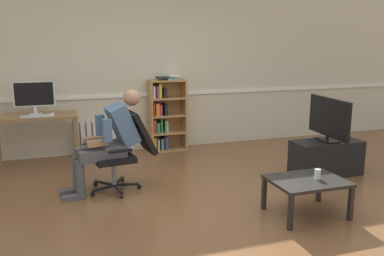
# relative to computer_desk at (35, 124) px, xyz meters

# --- Properties ---
(ground_plane) EXTENTS (18.00, 18.00, 0.00)m
(ground_plane) POSITION_rel_computer_desk_xyz_m (1.77, -2.15, -0.63)
(ground_plane) COLOR brown
(back_wall) EXTENTS (12.00, 0.13, 2.70)m
(back_wall) POSITION_rel_computer_desk_xyz_m (1.77, 0.50, 0.71)
(back_wall) COLOR beige
(back_wall) RESTS_ON ground_plane
(computer_desk) EXTENTS (1.16, 0.57, 0.76)m
(computer_desk) POSITION_rel_computer_desk_xyz_m (0.00, 0.00, 0.00)
(computer_desk) COLOR olive
(computer_desk) RESTS_ON ground_plane
(imac_monitor) EXTENTS (0.57, 0.14, 0.47)m
(imac_monitor) POSITION_rel_computer_desk_xyz_m (0.01, 0.08, 0.40)
(imac_monitor) COLOR silver
(imac_monitor) RESTS_ON computer_desk
(keyboard) EXTENTS (0.42, 0.12, 0.02)m
(keyboard) POSITION_rel_computer_desk_xyz_m (0.03, -0.14, 0.13)
(keyboard) COLOR silver
(keyboard) RESTS_ON computer_desk
(computer_mouse) EXTENTS (0.06, 0.10, 0.03)m
(computer_mouse) POSITION_rel_computer_desk_xyz_m (0.24, -0.12, 0.14)
(computer_mouse) COLOR white
(computer_mouse) RESTS_ON computer_desk
(bookshelf) EXTENTS (0.61, 0.29, 1.25)m
(bookshelf) POSITION_rel_computer_desk_xyz_m (1.99, 0.29, -0.05)
(bookshelf) COLOR #AD7F4C
(bookshelf) RESTS_ON ground_plane
(radiator) EXTENTS (0.93, 0.08, 0.54)m
(radiator) POSITION_rel_computer_desk_xyz_m (1.00, 0.39, -0.36)
(radiator) COLOR white
(radiator) RESTS_ON ground_plane
(office_chair) EXTENTS (0.83, 0.63, 0.96)m
(office_chair) POSITION_rel_computer_desk_xyz_m (1.06, -1.32, -0.11)
(office_chair) COLOR black
(office_chair) RESTS_ON ground_plane
(person_seated) EXTENTS (0.99, 0.43, 1.23)m
(person_seated) POSITION_rel_computer_desk_xyz_m (0.88, -1.35, 0.02)
(person_seated) COLOR #4C4C51
(person_seated) RESTS_ON ground_plane
(tv_stand) EXTENTS (0.94, 0.42, 0.47)m
(tv_stand) POSITION_rel_computer_desk_xyz_m (3.73, -1.65, -0.40)
(tv_stand) COLOR black
(tv_stand) RESTS_ON ground_plane
(tv_screen) EXTENTS (0.22, 0.90, 0.58)m
(tv_screen) POSITION_rel_computer_desk_xyz_m (3.73, -1.65, 0.14)
(tv_screen) COLOR black
(tv_screen) RESTS_ON tv_stand
(coffee_table) EXTENTS (0.76, 0.59, 0.39)m
(coffee_table) POSITION_rel_computer_desk_xyz_m (2.71, -2.70, -0.29)
(coffee_table) COLOR black
(coffee_table) RESTS_ON ground_plane
(drinking_glass) EXTENTS (0.06, 0.06, 0.11)m
(drinking_glass) POSITION_rel_computer_desk_xyz_m (2.81, -2.73, -0.19)
(drinking_glass) COLOR silver
(drinking_glass) RESTS_ON coffee_table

